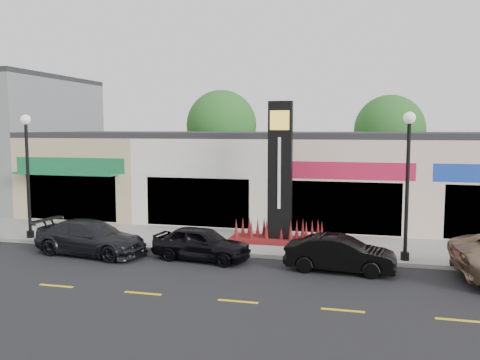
{
  "coord_description": "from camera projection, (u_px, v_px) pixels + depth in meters",
  "views": [
    {
      "loc": [
        6.54,
        -16.88,
        5.04
      ],
      "look_at": [
        1.31,
        4.0,
        2.82
      ],
      "focal_mm": 38.0,
      "sensor_mm": 36.0,
      "label": 1
    }
  ],
  "objects": [
    {
      "name": "curb",
      "position": [
        197.0,
        252.0,
        20.41
      ],
      "size": [
        52.0,
        0.2,
        0.15
      ],
      "primitive_type": "cube",
      "color": "gray",
      "rests_on": "ground"
    },
    {
      "name": "tree_rear_mid",
      "position": [
        390.0,
        130.0,
        34.77
      ],
      "size": [
        4.8,
        4.8,
        7.29
      ],
      "color": "#382619",
      "rests_on": "ground"
    },
    {
      "name": "ground",
      "position": [
        178.0,
        267.0,
        18.39
      ],
      "size": [
        120.0,
        120.0,
        0.0
      ],
      "primitive_type": "plane",
      "color": "black",
      "rests_on": "ground"
    },
    {
      "name": "shop_beige",
      "position": [
        115.0,
        171.0,
        31.26
      ],
      "size": [
        7.0,
        10.85,
        4.8
      ],
      "color": "tan",
      "rests_on": "ground"
    },
    {
      "name": "sidewalk",
      "position": [
        213.0,
        240.0,
        22.58
      ],
      "size": [
        52.0,
        4.3,
        0.15
      ],
      "primitive_type": "cube",
      "color": "gray",
      "rests_on": "ground"
    },
    {
      "name": "lamp_west_near",
      "position": [
        27.0,
        163.0,
        22.38
      ],
      "size": [
        0.44,
        0.44,
        5.47
      ],
      "color": "black",
      "rests_on": "sidewalk"
    },
    {
      "name": "shop_pink_w",
      "position": [
        347.0,
        176.0,
        27.88
      ],
      "size": [
        7.0,
        10.01,
        4.8
      ],
      "color": "#CCAB9B",
      "rests_on": "ground"
    },
    {
      "name": "car_dark_sedan",
      "position": [
        91.0,
        238.0,
        20.22
      ],
      "size": [
        2.51,
        4.89,
        1.36
      ],
      "primitive_type": "imported",
      "rotation": [
        0.0,
        0.0,
        1.44
      ],
      "color": "black",
      "rests_on": "ground"
    },
    {
      "name": "pylon_sign",
      "position": [
        280.0,
        193.0,
        21.48
      ],
      "size": [
        4.2,
        1.3,
        6.0
      ],
      "color": "#57110F",
      "rests_on": "sidewalk"
    },
    {
      "name": "car_black_sedan",
      "position": [
        201.0,
        243.0,
        19.38
      ],
      "size": [
        2.01,
        3.96,
        1.29
      ],
      "primitive_type": "imported",
      "rotation": [
        0.0,
        0.0,
        1.44
      ],
      "color": "black",
      "rests_on": "ground"
    },
    {
      "name": "tree_rear_west",
      "position": [
        221.0,
        125.0,
        37.64
      ],
      "size": [
        5.2,
        5.2,
        7.83
      ],
      "color": "#382619",
      "rests_on": "ground"
    },
    {
      "name": "shop_cream",
      "position": [
        225.0,
        173.0,
        29.58
      ],
      "size": [
        7.0,
        10.01,
        4.8
      ],
      "color": "silver",
      "rests_on": "ground"
    },
    {
      "name": "lamp_east_near",
      "position": [
        408.0,
        171.0,
        18.51
      ],
      "size": [
        0.44,
        0.44,
        5.47
      ],
      "color": "black",
      "rests_on": "sidewalk"
    },
    {
      "name": "car_black_conv",
      "position": [
        340.0,
        254.0,
        17.81
      ],
      "size": [
        1.58,
        3.91,
        1.26
      ],
      "primitive_type": "imported",
      "rotation": [
        0.0,
        0.0,
        1.51
      ],
      "color": "black",
      "rests_on": "ground"
    }
  ]
}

